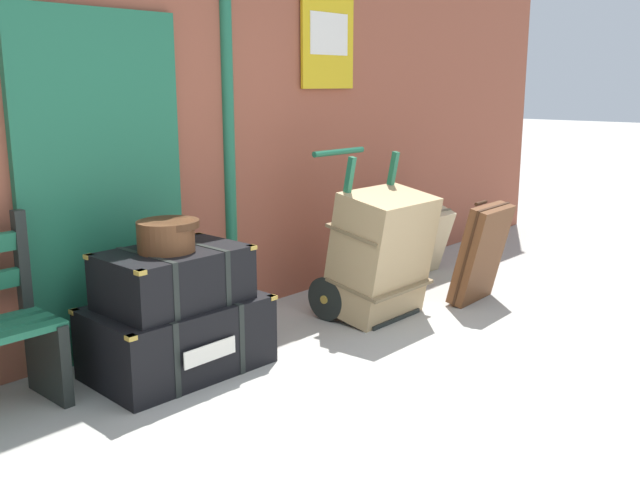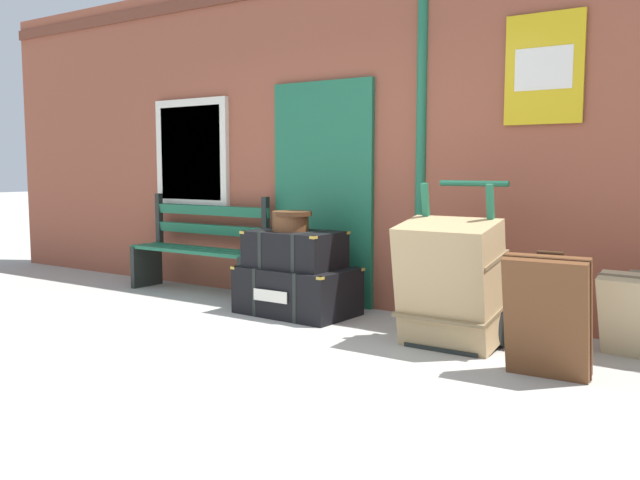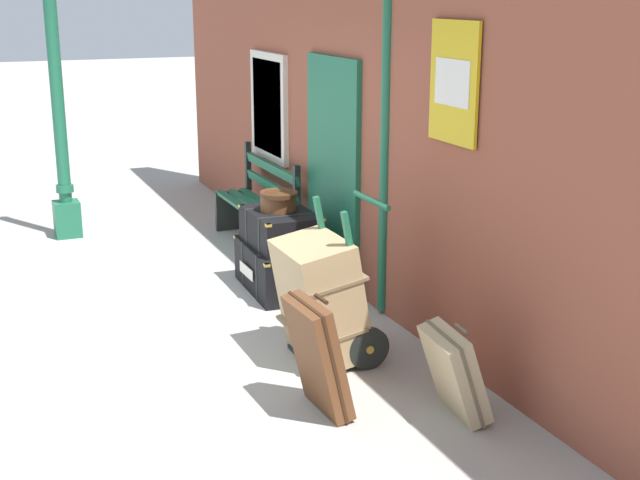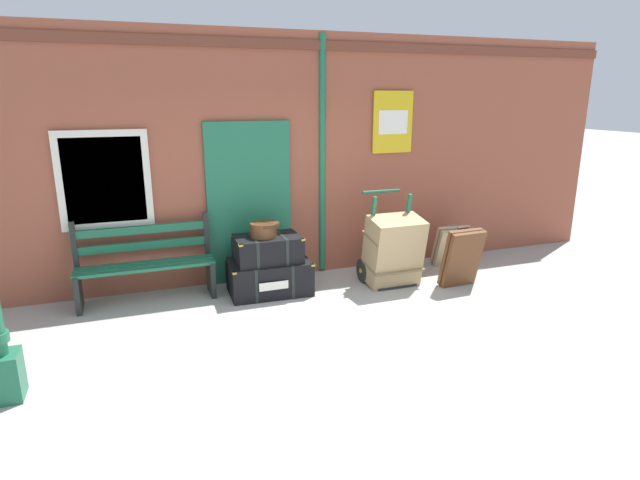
{
  "view_description": "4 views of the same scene",
  "coord_description": "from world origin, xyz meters",
  "px_view_note": "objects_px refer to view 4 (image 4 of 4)",
  "views": [
    {
      "loc": [
        -2.61,
        -1.36,
        1.67
      ],
      "look_at": [
        0.95,
        1.85,
        0.6
      ],
      "focal_mm": 39.43,
      "sensor_mm": 36.0,
      "label": 1
    },
    {
      "loc": [
        3.3,
        -2.94,
        1.3
      ],
      "look_at": [
        0.04,
        1.8,
        0.69
      ],
      "focal_mm": 38.44,
      "sensor_mm": 36.0,
      "label": 2
    },
    {
      "loc": [
        6.9,
        -0.79,
        2.65
      ],
      "look_at": [
        0.8,
        1.8,
        0.76
      ],
      "focal_mm": 48.98,
      "sensor_mm": 36.0,
      "label": 3
    },
    {
      "loc": [
        -1.8,
        -4.15,
        2.41
      ],
      "look_at": [
        0.35,
        1.68,
        0.68
      ],
      "focal_mm": 29.3,
      "sensor_mm": 36.0,
      "label": 4
    }
  ],
  "objects_px": {
    "platform_bench": "(145,265)",
    "porters_trolley": "(387,261)",
    "round_hatbox": "(264,229)",
    "large_brown_trunk": "(393,251)",
    "suitcase_slate": "(452,246)",
    "steamer_trunk_base": "(269,277)",
    "steamer_trunk_middle": "(267,249)",
    "suitcase_oxblood": "(462,258)"
  },
  "relations": [
    {
      "from": "platform_bench",
      "to": "steamer_trunk_middle",
      "type": "xyz_separation_m",
      "value": [
        1.44,
        -0.29,
        0.14
      ]
    },
    {
      "from": "round_hatbox",
      "to": "suitcase_oxblood",
      "type": "xyz_separation_m",
      "value": [
        2.44,
        -0.64,
        -0.45
      ]
    },
    {
      "from": "porters_trolley",
      "to": "suitcase_oxblood",
      "type": "bearing_deg",
      "value": -33.69
    },
    {
      "from": "suitcase_oxblood",
      "to": "suitcase_slate",
      "type": "height_order",
      "value": "suitcase_oxblood"
    },
    {
      "from": "large_brown_trunk",
      "to": "suitcase_slate",
      "type": "bearing_deg",
      "value": 19.84
    },
    {
      "from": "steamer_trunk_base",
      "to": "porters_trolley",
      "type": "xyz_separation_m",
      "value": [
        1.58,
        -0.12,
        0.06
      ]
    },
    {
      "from": "steamer_trunk_base",
      "to": "suitcase_slate",
      "type": "height_order",
      "value": "suitcase_slate"
    },
    {
      "from": "steamer_trunk_middle",
      "to": "large_brown_trunk",
      "type": "relative_size",
      "value": 0.86
    },
    {
      "from": "round_hatbox",
      "to": "suitcase_slate",
      "type": "distance_m",
      "value": 2.88
    },
    {
      "from": "steamer_trunk_base",
      "to": "large_brown_trunk",
      "type": "distance_m",
      "value": 1.63
    },
    {
      "from": "round_hatbox",
      "to": "large_brown_trunk",
      "type": "xyz_separation_m",
      "value": [
        1.64,
        -0.28,
        -0.37
      ]
    },
    {
      "from": "porters_trolley",
      "to": "suitcase_oxblood",
      "type": "distance_m",
      "value": 0.97
    },
    {
      "from": "round_hatbox",
      "to": "porters_trolley",
      "type": "xyz_separation_m",
      "value": [
        1.64,
        -0.11,
        -0.57
      ]
    },
    {
      "from": "platform_bench",
      "to": "large_brown_trunk",
      "type": "height_order",
      "value": "platform_bench"
    },
    {
      "from": "round_hatbox",
      "to": "porters_trolley",
      "type": "distance_m",
      "value": 1.74
    },
    {
      "from": "suitcase_slate",
      "to": "steamer_trunk_base",
      "type": "bearing_deg",
      "value": -177.25
    },
    {
      "from": "porters_trolley",
      "to": "large_brown_trunk",
      "type": "bearing_deg",
      "value": -90.0
    },
    {
      "from": "platform_bench",
      "to": "suitcase_oxblood",
      "type": "distance_m",
      "value": 3.95
    },
    {
      "from": "platform_bench",
      "to": "porters_trolley",
      "type": "distance_m",
      "value": 3.07
    },
    {
      "from": "porters_trolley",
      "to": "platform_bench",
      "type": "bearing_deg",
      "value": 172.52
    },
    {
      "from": "round_hatbox",
      "to": "large_brown_trunk",
      "type": "bearing_deg",
      "value": -9.73
    },
    {
      "from": "large_brown_trunk",
      "to": "suitcase_slate",
      "type": "height_order",
      "value": "large_brown_trunk"
    },
    {
      "from": "round_hatbox",
      "to": "large_brown_trunk",
      "type": "height_order",
      "value": "large_brown_trunk"
    },
    {
      "from": "platform_bench",
      "to": "large_brown_trunk",
      "type": "xyz_separation_m",
      "value": [
        3.04,
        -0.57,
        0.03
      ]
    },
    {
      "from": "porters_trolley",
      "to": "suitcase_oxblood",
      "type": "height_order",
      "value": "porters_trolley"
    },
    {
      "from": "porters_trolley",
      "to": "round_hatbox",
      "type": "bearing_deg",
      "value": 176.25
    },
    {
      "from": "round_hatbox",
      "to": "suitcase_slate",
      "type": "height_order",
      "value": "round_hatbox"
    },
    {
      "from": "porters_trolley",
      "to": "suitcase_oxblood",
      "type": "relative_size",
      "value": 1.51
    },
    {
      "from": "platform_bench",
      "to": "round_hatbox",
      "type": "distance_m",
      "value": 1.48
    },
    {
      "from": "large_brown_trunk",
      "to": "suitcase_slate",
      "type": "relative_size",
      "value": 1.55
    },
    {
      "from": "round_hatbox",
      "to": "suitcase_oxblood",
      "type": "relative_size",
      "value": 0.45
    },
    {
      "from": "steamer_trunk_base",
      "to": "porters_trolley",
      "type": "bearing_deg",
      "value": -4.41
    },
    {
      "from": "large_brown_trunk",
      "to": "suitcase_oxblood",
      "type": "distance_m",
      "value": 0.88
    },
    {
      "from": "suitcase_slate",
      "to": "steamer_trunk_middle",
      "type": "bearing_deg",
      "value": -177.08
    },
    {
      "from": "round_hatbox",
      "to": "suitcase_slate",
      "type": "xyz_separation_m",
      "value": [
        2.83,
        0.15,
        -0.54
      ]
    },
    {
      "from": "platform_bench",
      "to": "steamer_trunk_base",
      "type": "distance_m",
      "value": 1.5
    },
    {
      "from": "steamer_trunk_base",
      "to": "platform_bench",
      "type": "bearing_deg",
      "value": 169.23
    },
    {
      "from": "platform_bench",
      "to": "porters_trolley",
      "type": "xyz_separation_m",
      "value": [
        3.04,
        -0.4,
        -0.17
      ]
    },
    {
      "from": "steamer_trunk_middle",
      "to": "porters_trolley",
      "type": "xyz_separation_m",
      "value": [
        1.6,
        -0.11,
        -0.31
      ]
    },
    {
      "from": "steamer_trunk_base",
      "to": "suitcase_slate",
      "type": "xyz_separation_m",
      "value": [
        2.77,
        0.13,
        0.09
      ]
    },
    {
      "from": "steamer_trunk_middle",
      "to": "round_hatbox",
      "type": "height_order",
      "value": "round_hatbox"
    },
    {
      "from": "round_hatbox",
      "to": "platform_bench",
      "type": "bearing_deg",
      "value": 168.24
    }
  ]
}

